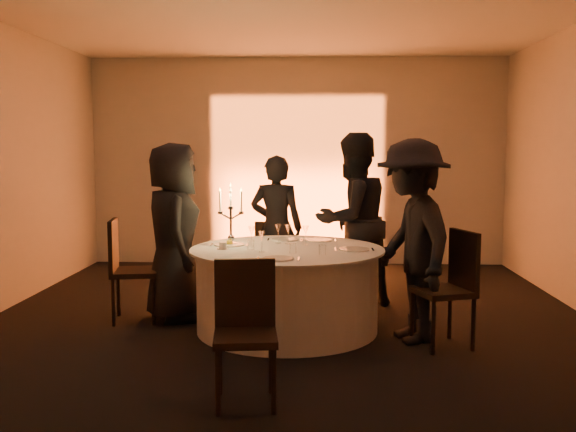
{
  "coord_description": "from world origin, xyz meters",
  "views": [
    {
      "loc": [
        0.25,
        -5.87,
        1.69
      ],
      "look_at": [
        0.0,
        0.2,
        1.05
      ],
      "focal_mm": 40.0,
      "sensor_mm": 36.0,
      "label": 1
    }
  ],
  "objects_px": {
    "chair_left": "(126,264)",
    "guest_back_right": "(353,221)",
    "coffee_cup": "(223,246)",
    "chair_back_right": "(359,254)",
    "candelabra": "(231,223)",
    "banquet_table": "(287,289)",
    "chair_back_left": "(273,253)",
    "guest_back_left": "(276,228)",
    "chair_front": "(245,323)",
    "guest_left": "(174,232)",
    "chair_right": "(452,281)",
    "guest_right": "(412,241)"
  },
  "relations": [
    {
      "from": "chair_left",
      "to": "guest_back_right",
      "type": "distance_m",
      "value": 2.37
    },
    {
      "from": "coffee_cup",
      "to": "chair_back_right",
      "type": "bearing_deg",
      "value": 41.37
    },
    {
      "from": "chair_left",
      "to": "candelabra",
      "type": "relative_size",
      "value": 1.69
    },
    {
      "from": "banquet_table",
      "to": "chair_back_left",
      "type": "xyz_separation_m",
      "value": [
        -0.23,
        1.46,
        0.1
      ]
    },
    {
      "from": "chair_back_left",
      "to": "chair_back_right",
      "type": "height_order",
      "value": "chair_back_right"
    },
    {
      "from": "guest_back_left",
      "to": "candelabra",
      "type": "height_order",
      "value": "guest_back_left"
    },
    {
      "from": "chair_back_left",
      "to": "guest_back_right",
      "type": "height_order",
      "value": "guest_back_right"
    },
    {
      "from": "coffee_cup",
      "to": "chair_front",
      "type": "bearing_deg",
      "value": -76.9
    },
    {
      "from": "guest_left",
      "to": "guest_back_right",
      "type": "xyz_separation_m",
      "value": [
        1.79,
        0.57,
        0.05
      ]
    },
    {
      "from": "chair_back_left",
      "to": "chair_right",
      "type": "height_order",
      "value": "chair_right"
    },
    {
      "from": "chair_front",
      "to": "candelabra",
      "type": "distance_m",
      "value": 1.99
    },
    {
      "from": "banquet_table",
      "to": "guest_back_right",
      "type": "bearing_deg",
      "value": 53.74
    },
    {
      "from": "coffee_cup",
      "to": "candelabra",
      "type": "xyz_separation_m",
      "value": [
        0.04,
        0.28,
        0.18
      ]
    },
    {
      "from": "chair_right",
      "to": "guest_left",
      "type": "distance_m",
      "value": 2.68
    },
    {
      "from": "chair_back_left",
      "to": "guest_left",
      "type": "bearing_deg",
      "value": 59.62
    },
    {
      "from": "chair_back_right",
      "to": "guest_back_right",
      "type": "xyz_separation_m",
      "value": [
        -0.08,
        -0.21,
        0.39
      ]
    },
    {
      "from": "guest_left",
      "to": "guest_back_left",
      "type": "height_order",
      "value": "guest_left"
    },
    {
      "from": "guest_back_left",
      "to": "candelabra",
      "type": "bearing_deg",
      "value": 77.93
    },
    {
      "from": "guest_left",
      "to": "guest_back_right",
      "type": "height_order",
      "value": "guest_back_right"
    },
    {
      "from": "chair_back_right",
      "to": "guest_right",
      "type": "height_order",
      "value": "guest_right"
    },
    {
      "from": "banquet_table",
      "to": "chair_back_right",
      "type": "height_order",
      "value": "chair_back_right"
    },
    {
      "from": "chair_right",
      "to": "guest_right",
      "type": "bearing_deg",
      "value": -134.07
    },
    {
      "from": "chair_left",
      "to": "banquet_table",
      "type": "bearing_deg",
      "value": -108.6
    },
    {
      "from": "guest_left",
      "to": "chair_right",
      "type": "bearing_deg",
      "value": -122.59
    },
    {
      "from": "chair_back_left",
      "to": "guest_back_left",
      "type": "bearing_deg",
      "value": 111.78
    },
    {
      "from": "chair_left",
      "to": "guest_right",
      "type": "relative_size",
      "value": 0.57
    },
    {
      "from": "chair_right",
      "to": "guest_right",
      "type": "height_order",
      "value": "guest_right"
    },
    {
      "from": "guest_back_left",
      "to": "chair_back_left",
      "type": "bearing_deg",
      "value": -68.33
    },
    {
      "from": "chair_right",
      "to": "guest_right",
      "type": "relative_size",
      "value": 0.56
    },
    {
      "from": "chair_back_left",
      "to": "guest_right",
      "type": "bearing_deg",
      "value": 135.32
    },
    {
      "from": "chair_left",
      "to": "chair_front",
      "type": "relative_size",
      "value": 1.07
    },
    {
      "from": "guest_left",
      "to": "guest_back_left",
      "type": "distance_m",
      "value": 1.33
    },
    {
      "from": "banquet_table",
      "to": "chair_right",
      "type": "height_order",
      "value": "chair_right"
    },
    {
      "from": "chair_right",
      "to": "candelabra",
      "type": "distance_m",
      "value": 2.12
    },
    {
      "from": "chair_back_left",
      "to": "candelabra",
      "type": "distance_m",
      "value": 1.38
    },
    {
      "from": "banquet_table",
      "to": "guest_left",
      "type": "xyz_separation_m",
      "value": [
        -1.13,
        0.32,
        0.49
      ]
    },
    {
      "from": "chair_back_left",
      "to": "chair_front",
      "type": "bearing_deg",
      "value": 98.35
    },
    {
      "from": "banquet_table",
      "to": "chair_back_left",
      "type": "height_order",
      "value": "chair_back_left"
    },
    {
      "from": "guest_right",
      "to": "candelabra",
      "type": "bearing_deg",
      "value": -121.16
    },
    {
      "from": "guest_left",
      "to": "guest_back_right",
      "type": "bearing_deg",
      "value": -88.33
    },
    {
      "from": "chair_right",
      "to": "guest_back_right",
      "type": "distance_m",
      "value": 1.58
    },
    {
      "from": "chair_back_left",
      "to": "candelabra",
      "type": "relative_size",
      "value": 1.44
    },
    {
      "from": "chair_left",
      "to": "guest_back_left",
      "type": "xyz_separation_m",
      "value": [
        1.42,
        1.0,
        0.24
      ]
    },
    {
      "from": "chair_front",
      "to": "coffee_cup",
      "type": "relative_size",
      "value": 8.58
    },
    {
      "from": "chair_back_right",
      "to": "guest_back_right",
      "type": "height_order",
      "value": "guest_back_right"
    },
    {
      "from": "guest_back_right",
      "to": "coffee_cup",
      "type": "xyz_separation_m",
      "value": [
        -1.25,
        -0.96,
        -0.13
      ]
    },
    {
      "from": "chair_left",
      "to": "guest_back_right",
      "type": "xyz_separation_m",
      "value": [
        2.25,
        0.65,
        0.36
      ]
    },
    {
      "from": "chair_back_right",
      "to": "chair_back_left",
      "type": "bearing_deg",
      "value": -51.24
    },
    {
      "from": "chair_back_left",
      "to": "coffee_cup",
      "type": "distance_m",
      "value": 1.6
    },
    {
      "from": "guest_back_left",
      "to": "coffee_cup",
      "type": "distance_m",
      "value": 1.38
    }
  ]
}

